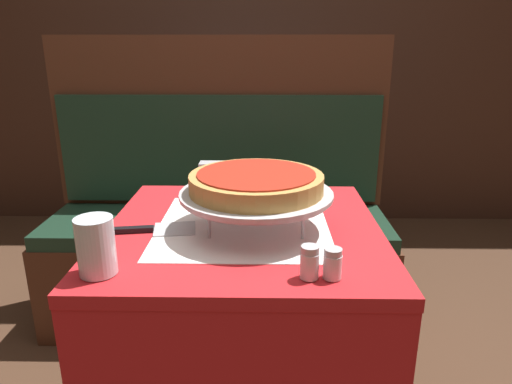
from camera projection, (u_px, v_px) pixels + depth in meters
dining_table_front at (244, 269)px, 1.21m from camera, size 0.70×0.70×0.74m
dining_table_rear at (235, 145)px, 2.66m from camera, size 0.70×0.70×0.73m
booth_bench at (219, 241)px, 2.02m from camera, size 1.47×0.47×1.23m
back_wall_panel at (256, 43)px, 2.94m from camera, size 6.00×0.04×2.40m
pizza_pan_stand at (256, 195)px, 1.13m from camera, size 0.38×0.38×0.10m
deep_dish_pizza at (256, 182)px, 1.12m from camera, size 0.33×0.33×0.05m
pizza_server at (142, 230)px, 1.14m from camera, size 0.29×0.10×0.01m
water_glass_near at (96, 246)px, 0.91m from camera, size 0.08×0.08×0.12m
salt_shaker at (310, 262)px, 0.90m from camera, size 0.04×0.04×0.07m
pepper_shaker at (333, 264)px, 0.90m from camera, size 0.04×0.04×0.06m
napkin_holder at (216, 176)px, 1.45m from camera, size 0.10×0.05×0.09m
condiment_caddy at (236, 122)px, 2.55m from camera, size 0.13×0.13×0.18m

